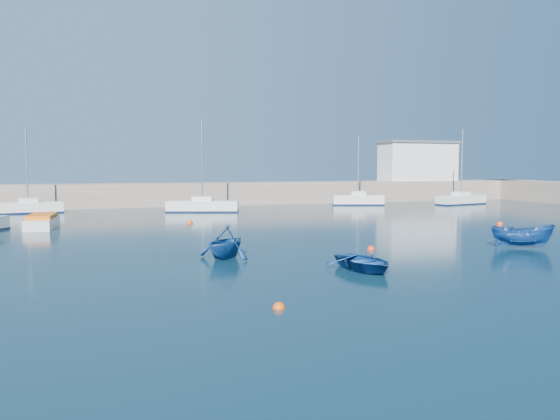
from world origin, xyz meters
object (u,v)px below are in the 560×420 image
object	(u,v)px
sailboat_6	(203,206)
sailboat_8	(461,199)
harbor_office	(418,162)
sailboat_5	(28,207)
sailboat_7	(358,200)
dinghy_center	(364,262)
motorboat_2	(42,221)
dinghy_left	(225,242)
dinghy_right	(523,236)

from	to	relation	value
sailboat_6	sailboat_8	size ratio (longest dim) A/B	1.04
harbor_office	sailboat_5	distance (m)	47.81
sailboat_7	dinghy_center	world-z (taller)	sailboat_7
harbor_office	sailboat_7	size ratio (longest dim) A/B	1.26
sailboat_6	sailboat_8	world-z (taller)	sailboat_6
sailboat_5	dinghy_center	world-z (taller)	sailboat_5
motorboat_2	dinghy_left	size ratio (longest dim) A/B	1.67
sailboat_8	motorboat_2	bearing A→B (deg)	90.44
motorboat_2	sailboat_5	bearing A→B (deg)	104.28
dinghy_center	harbor_office	bearing A→B (deg)	47.46
harbor_office	motorboat_2	bearing A→B (deg)	-155.46
dinghy_center	dinghy_left	bearing A→B (deg)	127.85
motorboat_2	harbor_office	bearing A→B (deg)	28.85
sailboat_5	sailboat_8	distance (m)	47.58
sailboat_5	dinghy_right	distance (m)	43.97
dinghy_left	sailboat_7	bearing A→B (deg)	97.25
sailboat_5	dinghy_center	xyz separation A→B (m)	(17.38, -36.37, -0.24)
sailboat_7	sailboat_8	size ratio (longest dim) A/B	0.89
sailboat_8	dinghy_center	world-z (taller)	sailboat_8
sailboat_7	motorboat_2	world-z (taller)	sailboat_7
sailboat_6	dinghy_center	world-z (taller)	sailboat_6
sailboat_7	motorboat_2	distance (m)	35.81
sailboat_6	dinghy_center	size ratio (longest dim) A/B	2.66
harbor_office	sailboat_6	bearing A→B (deg)	-162.10
harbor_office	dinghy_right	bearing A→B (deg)	-114.99
harbor_office	sailboat_8	world-z (taller)	sailboat_8
motorboat_2	sailboat_7	bearing A→B (deg)	27.83
sailboat_5	dinghy_left	size ratio (longest dim) A/B	2.69
sailboat_5	dinghy_right	size ratio (longest dim) A/B	2.45
sailboat_6	dinghy_center	distance (m)	32.61
sailboat_6	motorboat_2	distance (m)	17.27
harbor_office	dinghy_center	distance (m)	52.19
dinghy_center	dinghy_right	size ratio (longest dim) A/B	1.02
harbor_office	sailboat_7	bearing A→B (deg)	-152.72
sailboat_6	dinghy_left	world-z (taller)	sailboat_6
sailboat_7	dinghy_right	world-z (taller)	sailboat_7
motorboat_2	dinghy_center	bearing A→B (deg)	-51.81
harbor_office	dinghy_right	world-z (taller)	harbor_office
dinghy_center	dinghy_right	distance (m)	11.87
motorboat_2	dinghy_right	world-z (taller)	dinghy_right
sailboat_6	sailboat_7	world-z (taller)	sailboat_6
harbor_office	sailboat_5	world-z (taller)	sailboat_5
sailboat_7	dinghy_right	distance (m)	33.93
harbor_office	motorboat_2	world-z (taller)	harbor_office
motorboat_2	dinghy_center	xyz separation A→B (m)	(14.88, -22.17, -0.13)
sailboat_7	dinghy_left	distance (m)	38.99
harbor_office	dinghy_left	size ratio (longest dim) A/B	3.26
harbor_office	dinghy_right	distance (m)	43.72
harbor_office	sailboat_6	size ratio (longest dim) A/B	1.09
sailboat_6	dinghy_right	size ratio (longest dim) A/B	2.72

